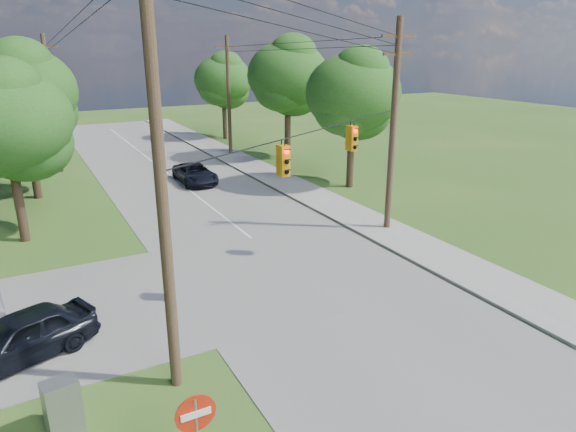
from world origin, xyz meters
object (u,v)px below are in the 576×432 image
pole_north_e (229,95)px  car_main_north (195,173)px  pole_ne (393,125)px  do_not_enter_sign (196,426)px  pole_sw (160,171)px  car_cross_dark (21,337)px  pole_north_w (52,104)px  control_cabinet (63,407)px

pole_north_e → car_main_north: bearing=-125.9°
pole_ne → pole_north_e: 22.00m
car_main_north → do_not_enter_sign: bearing=-107.1°
pole_sw → do_not_enter_sign: pole_sw is taller
car_cross_dark → car_main_north: bearing=126.7°
pole_ne → pole_north_e: (-0.00, 22.00, -0.34)m
car_main_north → pole_north_w: bearing=135.2°
pole_north_w → car_cross_dark: pole_north_w is taller
car_cross_dark → control_cabinet: car_cross_dark is taller
pole_ne → pole_north_w: bearing=122.3°
pole_ne → pole_north_e: pole_ne is taller
pole_ne → pole_north_w: size_ratio=1.05×
pole_north_e → do_not_enter_sign: pole_north_e is taller
pole_north_w → car_main_north: 12.25m
pole_north_e → control_cabinet: (-16.50, -30.21, -4.39)m
pole_sw → pole_ne: bearing=29.4°
car_main_north → control_cabinet: 24.46m
car_cross_dark → pole_north_e: bearing=125.5°
pole_ne → car_main_north: 15.79m
car_main_north → car_cross_dark: bearing=-121.4°
pole_ne → car_cross_dark: 18.43m
pole_ne → control_cabinet: (-16.50, -8.21, -4.73)m
pole_sw → car_main_north: size_ratio=2.51×
pole_ne → control_cabinet: bearing=-153.5°
pole_sw → pole_north_w: (-0.40, 29.60, -1.10)m
pole_north_w → do_not_enter_sign: (-0.26, -33.68, -3.25)m
pole_ne → car_main_north: bearing=113.1°
pole_ne → control_cabinet: size_ratio=7.14×
control_cabinet → do_not_enter_sign: 4.34m
car_cross_dark → control_cabinet: 4.03m
car_main_north → pole_north_e: bearing=54.8°
pole_north_e → control_cabinet: bearing=-118.6°
pole_north_w → car_cross_dark: (-3.41, -26.26, -4.33)m
pole_north_e → pole_north_w: same height
pole_north_w → do_not_enter_sign: 33.84m
pole_north_e → do_not_enter_sign: bearing=-112.8°
pole_ne → car_cross_dark: (-17.31, -4.26, -4.67)m
pole_sw → pole_north_e: bearing=65.5°
car_main_north → control_cabinet: size_ratio=3.25×
pole_sw → car_main_north: pole_sw is taller
pole_sw → pole_north_e: (13.50, 29.60, -1.10)m
pole_north_w → pole_ne: bearing=-57.7°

